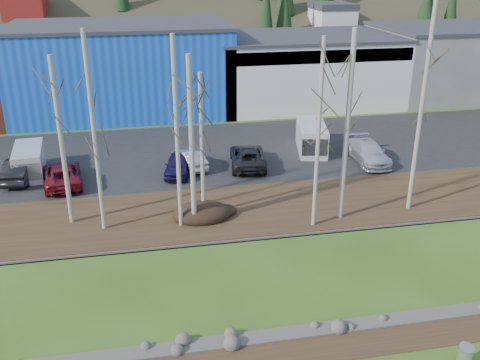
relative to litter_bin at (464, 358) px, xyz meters
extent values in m
cube|color=#382616|center=(-6.14, 2.04, -0.43)|extent=(80.00, 1.80, 0.03)
cube|color=#382616|center=(-6.14, 14.44, -0.37)|extent=(80.00, 7.00, 0.15)
cube|color=black|center=(-6.14, 24.94, -0.37)|extent=(80.00, 14.00, 0.14)
cube|color=#1045B7|center=(-12.14, 38.94, 3.56)|extent=(20.00, 12.00, 8.00)
cube|color=#333338|center=(-12.14, 38.94, 7.71)|extent=(20.40, 12.24, 0.30)
cube|color=silver|center=(5.86, 38.94, 2.81)|extent=(18.00, 12.00, 6.50)
cube|color=#333338|center=(5.86, 38.94, 6.21)|extent=(18.36, 12.24, 0.30)
cube|color=navy|center=(5.86, 33.04, 5.16)|extent=(17.64, 0.20, 1.20)
cube|color=slate|center=(21.86, 38.94, 3.06)|extent=(14.00, 12.00, 7.00)
cube|color=#333338|center=(21.86, 38.94, 6.71)|extent=(14.28, 12.24, 0.30)
cylinder|color=#B5B7BA|center=(0.00, 0.00, 0.00)|extent=(0.61, 0.61, 0.88)
ellipsoid|color=black|center=(-7.88, 13.78, 0.04)|extent=(3.36, 2.37, 0.66)
cylinder|color=#BBB5AA|center=(-15.15, 14.69, 4.37)|extent=(0.26, 0.26, 9.33)
cylinder|color=#BBB5AA|center=(-13.33, 13.54, 5.06)|extent=(0.22, 0.22, 10.71)
cylinder|color=#BBB5AA|center=(-9.13, 13.11, 4.92)|extent=(0.23, 0.23, 10.41)
cylinder|color=#BBB5AA|center=(-8.39, 13.07, 4.42)|extent=(0.28, 0.28, 9.42)
cylinder|color=#BBB5AA|center=(-7.71, 14.19, 3.84)|extent=(0.23, 0.23, 8.26)
cylinder|color=#BBB5AA|center=(-1.88, 11.71, 4.86)|extent=(0.22, 0.22, 10.31)
cylinder|color=#BBB5AA|center=(-0.05, 12.33, 5.00)|extent=(0.28, 0.28, 10.58)
cylinder|color=#BBB5AA|center=(4.39, 12.69, 5.96)|extent=(0.24, 0.24, 12.50)
imported|color=black|center=(-18.99, 21.86, 0.46)|extent=(2.09, 4.77, 1.53)
imported|color=maroon|center=(-16.20, 20.44, 0.39)|extent=(2.92, 5.24, 1.38)
imported|color=#1D1443|center=(-8.61, 20.77, 0.38)|extent=(2.37, 4.23, 1.36)
imported|color=#AAAAAC|center=(-7.68, 21.83, 0.35)|extent=(2.30, 4.17, 1.30)
imported|color=#252527|center=(-3.60, 21.33, 0.41)|extent=(3.08, 5.43, 1.43)
imported|color=silver|center=(5.18, 20.44, 0.44)|extent=(2.29, 5.19, 1.48)
cube|color=white|center=(1.90, 23.64, 0.74)|extent=(2.96, 5.10, 2.09)
cube|color=black|center=(1.50, 21.79, 0.74)|extent=(2.06, 1.37, 1.30)
cube|color=silver|center=(-18.58, 22.69, 0.66)|extent=(2.22, 4.53, 1.92)
cube|color=black|center=(-18.42, 20.97, 0.66)|extent=(1.81, 1.07, 1.19)
camera|label=1|loc=(-11.07, -13.60, 13.54)|focal=40.00mm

